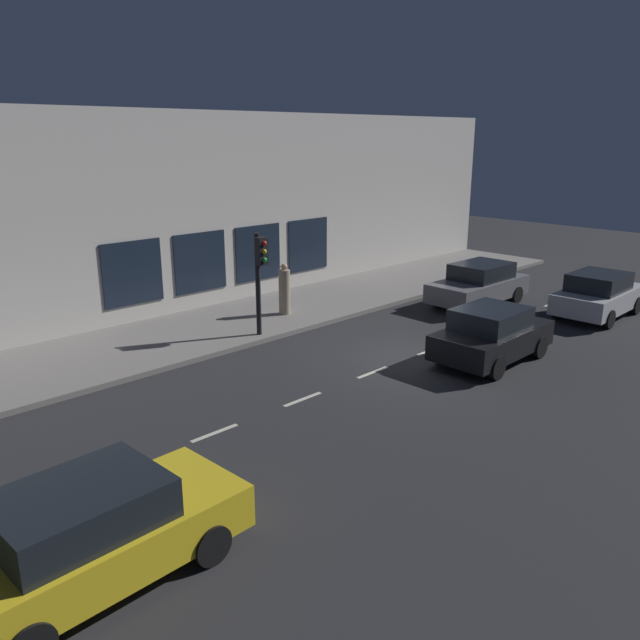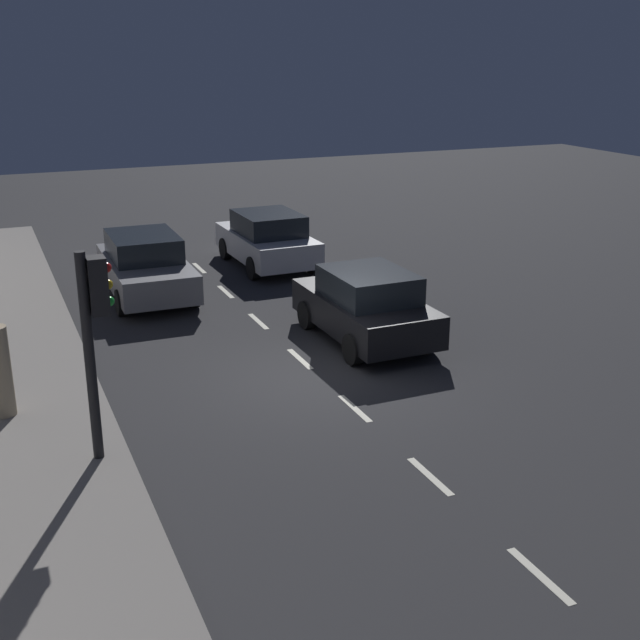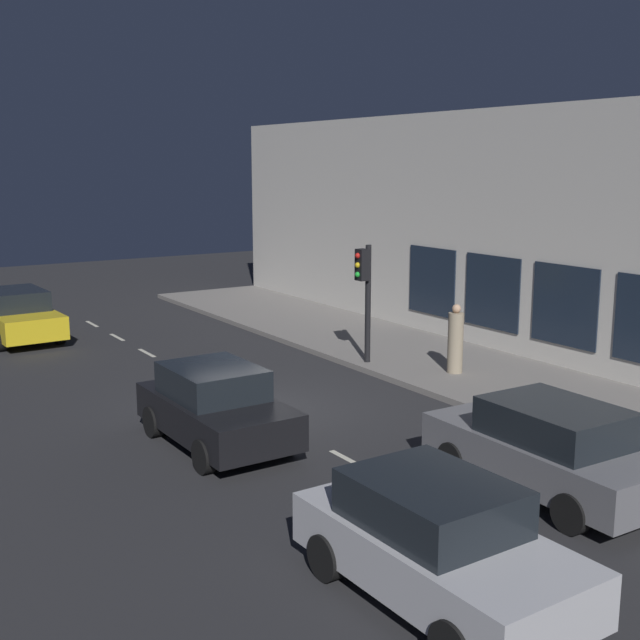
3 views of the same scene
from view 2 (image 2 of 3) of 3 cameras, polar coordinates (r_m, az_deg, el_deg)
name	(u,v)px [view 2 (image 2 of 3)]	position (r m, az deg, el deg)	size (l,w,h in m)	color
ground_plane	(319,376)	(15.79, -0.06, -3.96)	(60.00, 60.00, 0.00)	#28282B
lane_centre_line	(300,359)	(16.65, -1.41, -2.73)	(0.12, 27.20, 0.01)	beige
traffic_light	(94,322)	(12.16, -15.51, -0.14)	(0.50, 0.32, 3.20)	black
parked_car_0	(146,266)	(21.09, -12.11, 3.73)	(2.00, 4.32, 1.58)	slate
parked_car_1	(366,306)	(17.47, 3.23, 1.01)	(1.96, 3.87, 1.58)	black
parked_car_3	(267,239)	(23.57, -3.70, 5.66)	(2.01, 4.02, 1.58)	#B7B7BC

